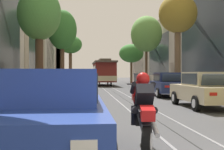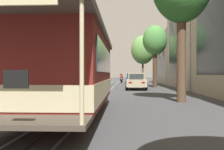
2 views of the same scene
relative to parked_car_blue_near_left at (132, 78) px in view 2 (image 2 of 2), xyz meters
The scene contains 17 objects.
ground_plane 21.70m from the parked_car_blue_near_left, 82.42° to the left, with size 160.00×160.00×0.00m, color #424244.
trolley_track_rails 25.61m from the parked_car_blue_near_left, 83.58° to the left, with size 1.14×67.42×0.01m.
parked_car_blue_near_left is the anchor object (origin of this frame).
parked_car_brown_second_left 5.93m from the parked_car_blue_near_left, 91.96° to the left, with size 2.03×4.37×1.58m.
parked_car_maroon_mid_left 11.44m from the parked_car_blue_near_left, 91.25° to the left, with size 2.05×4.38×1.58m.
parked_car_beige_fourth_left 17.04m from the parked_car_blue_near_left, 90.18° to the left, with size 2.04×4.38×1.58m.
parked_car_yellow_near_right 5.82m from the parked_car_blue_near_left, 10.29° to the left, with size 2.03×4.38×1.58m.
parked_car_beige_second_right 9.26m from the parked_car_blue_near_left, 51.03° to the left, with size 2.02×4.37×1.58m.
parked_car_navy_mid_right 14.68m from the parked_car_blue_near_left, 66.13° to the left, with size 2.08×4.40×1.58m.
street_tree_kerb_left_near 5.02m from the parked_car_blue_near_left, behind, with size 3.87×3.13×7.85m.
street_tree_kerb_left_second 13.92m from the parked_car_blue_near_left, 99.96° to the left, with size 2.69×2.31×6.88m.
street_tree_kerb_right_near 9.55m from the parked_car_blue_near_left, 24.38° to the left, with size 2.22×2.01×7.20m.
street_tree_kerb_right_second 18.35m from the parked_car_blue_near_left, 64.92° to the left, with size 2.86×2.84×7.48m.
cable_car_trolley 31.53m from the parked_car_blue_near_left, 84.79° to the left, with size 2.72×9.16×3.28m.
motorcycle_with_rider 1.73m from the parked_car_blue_near_left, 11.71° to the left, with size 0.56×1.95×1.53m.
pedestrian_on_left_pavement 19.77m from the parked_car_blue_near_left, 101.32° to the left, with size 0.55×0.32×1.63m.
fire_hydrant 2.98m from the parked_car_blue_near_left, 119.96° to the left, with size 0.40×0.22×0.84m.
Camera 2 is at (-1.98, 42.57, 1.49)m, focal length 39.05 mm.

